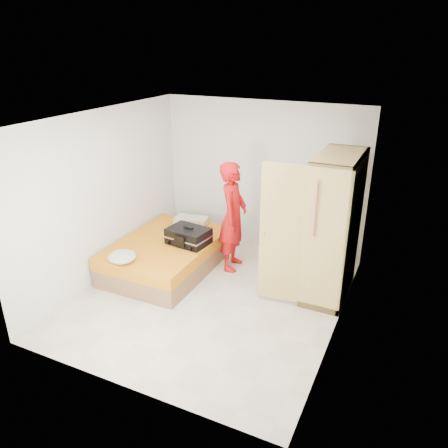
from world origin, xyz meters
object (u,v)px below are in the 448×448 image
at_px(wardrobe, 329,231).
at_px(suitcase, 188,236).
at_px(bed, 167,255).
at_px(person, 233,217).
at_px(round_cushion, 122,257).

distance_m(wardrobe, suitcase, 2.19).
bearing_deg(bed, person, 29.64).
distance_m(bed, person, 1.26).
height_order(person, round_cushion, person).
relative_size(person, suitcase, 2.54).
bearing_deg(round_cushion, suitcase, 59.28).
distance_m(wardrobe, person, 1.57).
height_order(suitcase, round_cushion, suitcase).
distance_m(wardrobe, round_cushion, 3.00).
xyz_separation_m(bed, person, (0.94, 0.54, 0.64)).
xyz_separation_m(person, round_cushion, (-1.14, -1.39, -0.32)).
relative_size(wardrobe, round_cushion, 5.16).
bearing_deg(suitcase, bed, -158.07).
bearing_deg(round_cushion, wardrobe, 24.61).
bearing_deg(person, wardrobe, -104.22).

